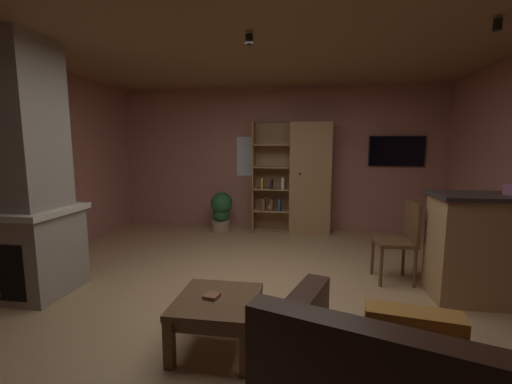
% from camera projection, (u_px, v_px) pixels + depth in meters
% --- Properties ---
extents(floor, '(5.88, 6.10, 0.02)m').
position_uv_depth(floor, '(250.00, 302.00, 3.35)').
color(floor, tan).
rests_on(floor, ground).
extents(wall_back, '(6.00, 0.06, 2.59)m').
position_uv_depth(wall_back, '(278.00, 159.00, 6.19)').
color(wall_back, '#AD7060').
rests_on(wall_back, ground).
extents(ceiling, '(5.88, 6.10, 0.02)m').
position_uv_depth(ceiling, '(249.00, 26.00, 2.99)').
color(ceiling, '#8E6B47').
extents(window_pane_back, '(0.59, 0.01, 0.72)m').
position_uv_depth(window_pane_back, '(252.00, 156.00, 6.22)').
color(window_pane_back, white).
extents(stone_fireplace, '(1.04, 0.83, 2.59)m').
position_uv_depth(stone_fireplace, '(17.00, 183.00, 3.41)').
color(stone_fireplace, gray).
rests_on(stone_fireplace, ground).
extents(bookshelf_cabinet, '(1.36, 0.41, 1.94)m').
position_uv_depth(bookshelf_cabinet, '(305.00, 179.00, 5.89)').
color(bookshelf_cabinet, '#A87F51').
rests_on(bookshelf_cabinet, ground).
extents(kitchen_bar_counter, '(1.41, 0.60, 1.08)m').
position_uv_depth(kitchen_bar_counter, '(506.00, 249.00, 3.28)').
color(kitchen_bar_counter, '#A87F51').
rests_on(kitchen_bar_counter, ground).
extents(coffee_table, '(0.62, 0.65, 0.40)m').
position_uv_depth(coffee_table, '(217.00, 308.00, 2.54)').
color(coffee_table, brown).
rests_on(coffee_table, ground).
extents(table_book_0, '(0.12, 0.12, 0.03)m').
position_uv_depth(table_book_0, '(212.00, 296.00, 2.53)').
color(table_book_0, brown).
rests_on(table_book_0, coffee_table).
extents(dining_chair, '(0.45, 0.45, 0.92)m').
position_uv_depth(dining_chair, '(402.00, 236.00, 3.78)').
color(dining_chair, brown).
rests_on(dining_chair, ground).
extents(potted_floor_plant, '(0.39, 0.39, 0.72)m').
position_uv_depth(potted_floor_plant, '(221.00, 210.00, 6.02)').
color(potted_floor_plant, '#9E896B').
rests_on(potted_floor_plant, ground).
extents(wall_mounted_tv, '(0.93, 0.06, 0.52)m').
position_uv_depth(wall_mounted_tv, '(397.00, 151.00, 5.80)').
color(wall_mounted_tv, black).
extents(track_light_spot_0, '(0.07, 0.07, 0.09)m').
position_uv_depth(track_light_spot_0, '(42.00, 47.00, 3.35)').
color(track_light_spot_0, black).
extents(track_light_spot_1, '(0.07, 0.07, 0.09)m').
position_uv_depth(track_light_spot_1, '(249.00, 39.00, 3.11)').
color(track_light_spot_1, black).
extents(track_light_spot_2, '(0.07, 0.07, 0.09)m').
position_uv_depth(track_light_spot_2, '(498.00, 25.00, 2.73)').
color(track_light_spot_2, black).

